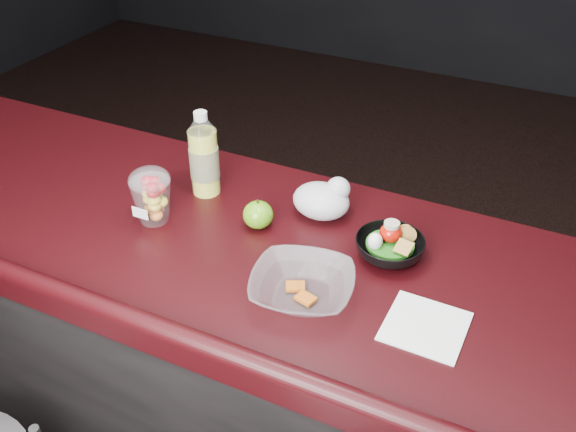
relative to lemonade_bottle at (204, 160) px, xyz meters
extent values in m
cube|color=black|center=(0.27, -0.14, -0.63)|extent=(4.00, 0.65, 0.98)
cube|color=black|center=(0.27, -0.14, -0.12)|extent=(4.06, 0.71, 0.04)
cylinder|color=yellow|center=(0.00, 0.00, -0.01)|extent=(0.07, 0.07, 0.18)
cylinder|color=white|center=(0.00, 0.00, -0.01)|extent=(0.08, 0.08, 0.18)
cone|color=white|center=(0.00, 0.00, 0.10)|extent=(0.07, 0.07, 0.03)
cylinder|color=white|center=(0.00, 0.00, 0.13)|extent=(0.03, 0.03, 0.02)
cylinder|color=#072D99|center=(0.00, 0.00, -0.01)|extent=(0.08, 0.08, 0.09)
ellipsoid|color=white|center=(-0.05, -0.17, 0.02)|extent=(0.10, 0.10, 0.06)
ellipsoid|color=#399110|center=(0.20, -0.08, -0.06)|extent=(0.08, 0.08, 0.07)
cylinder|color=black|center=(0.20, -0.08, -0.03)|extent=(0.01, 0.01, 0.01)
ellipsoid|color=silver|center=(0.32, 0.03, -0.05)|extent=(0.15, 0.12, 0.09)
sphere|color=silver|center=(0.36, 0.05, -0.02)|extent=(0.06, 0.06, 0.06)
imported|color=black|center=(0.53, -0.06, -0.07)|extent=(0.21, 0.21, 0.05)
cylinder|color=#0F470C|center=(0.53, -0.06, -0.06)|extent=(0.11, 0.11, 0.01)
ellipsoid|color=#AA1007|center=(0.53, -0.04, -0.04)|extent=(0.05, 0.05, 0.04)
cylinder|color=beige|center=(0.53, -0.04, -0.02)|extent=(0.04, 0.04, 0.01)
ellipsoid|color=white|center=(0.50, -0.08, -0.05)|extent=(0.03, 0.03, 0.04)
imported|color=silver|center=(0.40, -0.27, -0.07)|extent=(0.27, 0.27, 0.05)
cube|color=#990F0C|center=(0.38, -0.26, -0.09)|extent=(0.05, 0.05, 0.01)
cube|color=#990F0C|center=(0.42, -0.28, -0.09)|extent=(0.05, 0.04, 0.01)
cube|color=white|center=(0.67, -0.24, -0.10)|extent=(0.16, 0.16, 0.00)
camera|label=1|loc=(0.82, -1.21, 0.84)|focal=40.00mm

